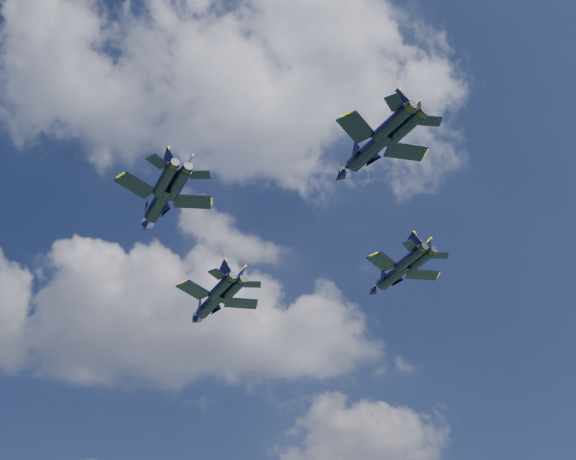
# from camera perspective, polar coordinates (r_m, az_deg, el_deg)

# --- Properties ---
(jet_lead) EXTENTS (12.79, 17.30, 4.18)m
(jet_lead) POSITION_cam_1_polar(r_m,az_deg,el_deg) (113.62, -6.17, -5.84)
(jet_lead) COLOR black
(jet_left) EXTENTS (11.69, 16.06, 3.83)m
(jet_left) POSITION_cam_1_polar(r_m,az_deg,el_deg) (92.42, -10.22, 2.01)
(jet_left) COLOR black
(jet_right) EXTENTS (11.59, 15.76, 3.79)m
(jet_right) POSITION_cam_1_polar(r_m,az_deg,el_deg) (108.50, 8.26, -3.60)
(jet_right) COLOR black
(jet_slot) EXTENTS (12.17, 16.12, 3.96)m
(jet_slot) POSITION_cam_1_polar(r_m,az_deg,el_deg) (88.00, 6.30, 6.17)
(jet_slot) COLOR black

